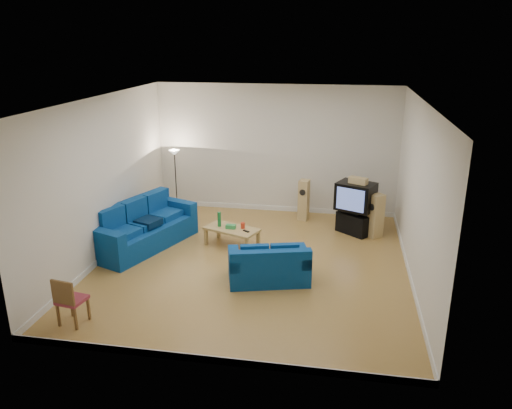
% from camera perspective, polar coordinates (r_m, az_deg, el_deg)
% --- Properties ---
extents(room, '(6.01, 6.51, 3.21)m').
position_cam_1_polar(room, '(9.39, -0.42, 1.80)').
color(room, olive).
rests_on(room, ground).
extents(sofa_three_seat, '(1.86, 2.66, 0.94)m').
position_cam_1_polar(sofa_three_seat, '(10.92, -13.04, -2.87)').
color(sofa_three_seat, '#002556').
rests_on(sofa_three_seat, ground).
extents(sofa_loveseat, '(1.61, 1.16, 0.72)m').
position_cam_1_polar(sofa_loveseat, '(9.14, 1.48, -7.23)').
color(sofa_loveseat, '#002556').
rests_on(sofa_loveseat, ground).
extents(coffee_table, '(1.26, 0.94, 0.41)m').
position_cam_1_polar(coffee_table, '(10.61, -2.78, -2.98)').
color(coffee_table, tan).
rests_on(coffee_table, ground).
extents(bottle, '(0.08, 0.08, 0.32)m').
position_cam_1_polar(bottle, '(10.65, -4.22, -1.69)').
color(bottle, '#197233').
rests_on(bottle, coffee_table).
extents(tissue_box, '(0.21, 0.12, 0.08)m').
position_cam_1_polar(tissue_box, '(10.56, -2.90, -2.53)').
color(tissue_box, green).
rests_on(tissue_box, coffee_table).
extents(red_canister, '(0.09, 0.09, 0.13)m').
position_cam_1_polar(red_canister, '(10.55, -1.52, -2.42)').
color(red_canister, red).
rests_on(red_canister, coffee_table).
extents(remote, '(0.15, 0.13, 0.02)m').
position_cam_1_polar(remote, '(10.40, -1.13, -3.06)').
color(remote, black).
rests_on(remote, coffee_table).
extents(tv_stand, '(0.86, 0.81, 0.47)m').
position_cam_1_polar(tv_stand, '(11.58, 11.18, -2.11)').
color(tv_stand, black).
rests_on(tv_stand, ground).
extents(av_receiver, '(0.51, 0.50, 0.09)m').
position_cam_1_polar(av_receiver, '(11.53, 11.21, -0.72)').
color(av_receiver, black).
rests_on(av_receiver, tv_stand).
extents(television, '(0.97, 0.86, 0.62)m').
position_cam_1_polar(television, '(11.39, 11.32, 0.93)').
color(television, black).
rests_on(television, av_receiver).
extents(centre_speaker, '(0.44, 0.33, 0.14)m').
position_cam_1_polar(centre_speaker, '(11.23, 11.61, 2.70)').
color(centre_speaker, tan).
rests_on(centre_speaker, television).
extents(speaker_left, '(0.28, 0.34, 1.00)m').
position_cam_1_polar(speaker_left, '(12.16, 5.48, 0.52)').
color(speaker_left, tan).
rests_on(speaker_left, ground).
extents(speaker_right, '(0.37, 0.37, 0.99)m').
position_cam_1_polar(speaker_right, '(11.35, 13.56, -1.28)').
color(speaker_right, tan).
rests_on(speaker_right, ground).
extents(floor_lamp, '(0.28, 0.28, 1.61)m').
position_cam_1_polar(floor_lamp, '(12.58, -9.26, 4.91)').
color(floor_lamp, black).
rests_on(floor_lamp, ground).
extents(dining_chair, '(0.44, 0.44, 0.81)m').
position_cam_1_polar(dining_chair, '(8.27, -20.59, -10.08)').
color(dining_chair, brown).
rests_on(dining_chair, ground).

